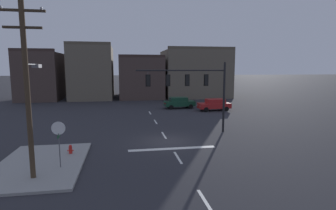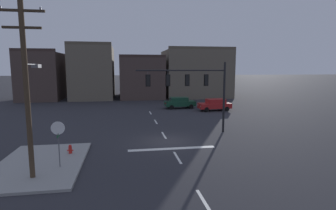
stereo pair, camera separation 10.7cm
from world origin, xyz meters
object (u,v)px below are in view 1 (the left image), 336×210
at_px(utility_pole, 28,85).
at_px(fire_hydrant, 71,151).
at_px(stop_sign, 59,133).
at_px(signal_mast_near_side, 194,85).
at_px(car_lot_nearside, 214,104).
at_px(car_lot_middle, 179,102).

height_order(utility_pole, fire_hydrant, utility_pole).
xyz_separation_m(stop_sign, utility_pole, (-1.08, -1.18, 2.85)).
distance_m(signal_mast_near_side, car_lot_nearside, 13.99).
xyz_separation_m(stop_sign, fire_hydrant, (0.11, 2.52, -1.82)).
relative_size(utility_pole, fire_hydrant, 12.25).
bearing_deg(utility_pole, stop_sign, 47.64).
bearing_deg(signal_mast_near_side, fire_hydrant, -153.96).
xyz_separation_m(car_lot_nearside, utility_pole, (-17.16, -20.49, 4.14)).
distance_m(stop_sign, car_lot_nearside, 25.16).
bearing_deg(signal_mast_near_side, stop_sign, -143.54).
xyz_separation_m(car_lot_middle, utility_pole, (-12.82, -23.42, 4.14)).
xyz_separation_m(stop_sign, car_lot_nearside, (16.08, 19.31, -1.29)).
relative_size(stop_sign, car_lot_nearside, 0.63).
bearing_deg(fire_hydrant, utility_pole, -107.76).
height_order(stop_sign, car_lot_nearside, stop_sign).
distance_m(signal_mast_near_side, utility_pole, 13.85).
xyz_separation_m(signal_mast_near_side, fire_hydrant, (-9.75, -4.77, -4.05)).
distance_m(stop_sign, fire_hydrant, 3.11).
bearing_deg(car_lot_middle, car_lot_nearside, -34.05).
distance_m(signal_mast_near_side, car_lot_middle, 15.48).
relative_size(signal_mast_near_side, car_lot_nearside, 1.78).
relative_size(car_lot_nearside, fire_hydrant, 6.01).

